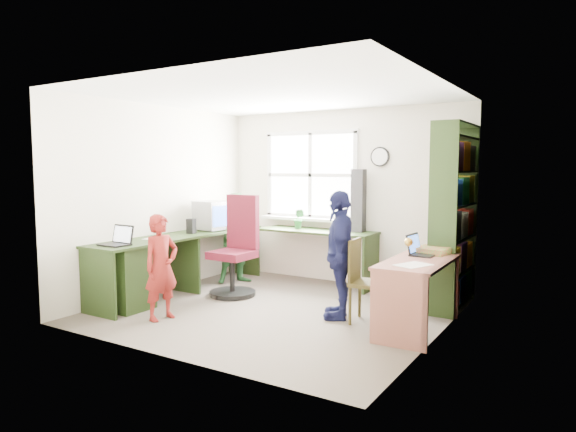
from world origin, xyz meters
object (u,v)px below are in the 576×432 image
at_px(wooden_chair, 364,277).
at_px(person_green, 239,238).
at_px(laptop_right, 420,250).
at_px(person_navy, 340,255).
at_px(swivel_chair, 236,252).
at_px(laptop_left, 118,240).
at_px(bookshelf, 454,221).
at_px(right_desk, 418,279).
at_px(potted_plant, 299,219).
at_px(crt_monitor, 212,215).
at_px(person_red, 161,267).
at_px(cd_tower, 358,201).
at_px(l_desk, 173,263).

distance_m(wooden_chair, person_green, 2.37).
bearing_deg(laptop_right, person_navy, 115.74).
bearing_deg(laptop_right, wooden_chair, 127.34).
xyz_separation_m(swivel_chair, laptop_left, (-0.64, -1.31, 0.26)).
bearing_deg(laptop_right, bookshelf, -8.61).
xyz_separation_m(right_desk, potted_plant, (-2.12, 1.30, 0.38)).
bearing_deg(bookshelf, person_green, -174.45).
xyz_separation_m(crt_monitor, laptop_right, (2.97, -0.21, -0.20)).
relative_size(wooden_chair, person_red, 0.77).
relative_size(laptop_left, cd_tower, 0.39).
xyz_separation_m(bookshelf, potted_plant, (-2.19, 0.24, -0.11)).
distance_m(l_desk, laptop_right, 2.91).
height_order(wooden_chair, person_navy, person_navy).
distance_m(right_desk, wooden_chair, 0.56).
bearing_deg(laptop_left, potted_plant, 70.18).
bearing_deg(laptop_left, laptop_right, 26.66).
bearing_deg(right_desk, swivel_chair, 173.47).
bearing_deg(person_navy, crt_monitor, -126.55).
xyz_separation_m(wooden_chair, crt_monitor, (-2.49, 0.54, 0.48)).
relative_size(crt_monitor, laptop_right, 1.37).
height_order(swivel_chair, crt_monitor, swivel_chair).
relative_size(bookshelf, person_green, 1.68).
bearing_deg(swivel_chair, person_navy, -8.83).
bearing_deg(wooden_chair, swivel_chair, 166.12).
bearing_deg(l_desk, person_navy, 11.18).
height_order(swivel_chair, laptop_left, swivel_chair).
relative_size(right_desk, bookshelf, 0.59).
relative_size(l_desk, laptop_right, 8.91).
distance_m(cd_tower, person_navy, 1.56).
bearing_deg(potted_plant, person_red, -97.57).
bearing_deg(potted_plant, person_green, -142.00).
xyz_separation_m(cd_tower, person_navy, (0.42, -1.42, -0.48)).
bearing_deg(laptop_left, crt_monitor, 91.61).
xyz_separation_m(bookshelf, crt_monitor, (-3.13, -0.54, -0.05)).
xyz_separation_m(l_desk, laptop_right, (2.80, 0.72, 0.30)).
xyz_separation_m(crt_monitor, person_navy, (2.20, -0.53, -0.27)).
relative_size(laptop_right, person_green, 0.26).
xyz_separation_m(bookshelf, person_navy, (-0.92, -1.07, -0.32)).
relative_size(laptop_left, laptop_right, 0.98).
bearing_deg(laptop_right, cd_tower, 50.17).
distance_m(laptop_right, person_red, 2.72).
relative_size(swivel_chair, potted_plant, 4.48).
height_order(cd_tower, potted_plant, cd_tower).
height_order(wooden_chair, laptop_right, laptop_right).
bearing_deg(person_green, person_navy, -77.33).
bearing_deg(person_navy, wooden_chair, 65.22).
distance_m(swivel_chair, crt_monitor, 0.82).
distance_m(right_desk, laptop_left, 3.25).
xyz_separation_m(right_desk, laptop_left, (-3.05, -1.08, 0.29)).
bearing_deg(l_desk, cd_tower, 48.37).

